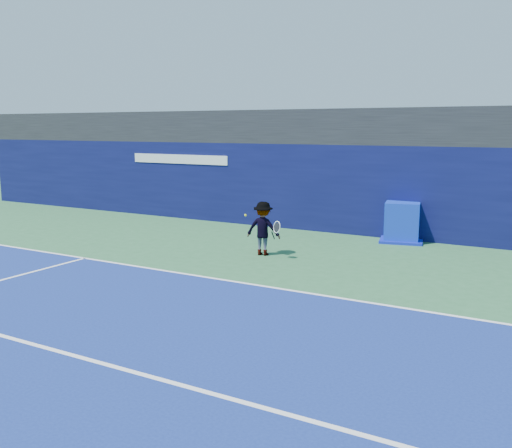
% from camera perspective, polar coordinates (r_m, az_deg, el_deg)
% --- Properties ---
extents(ground, '(80.00, 80.00, 0.00)m').
position_cam_1_polar(ground, '(11.07, -9.95, -9.42)').
color(ground, '#2C633A').
rests_on(ground, ground).
extents(baseline, '(24.00, 0.10, 0.01)m').
position_cam_1_polar(baseline, '(13.40, -1.72, -5.85)').
color(baseline, white).
rests_on(baseline, ground).
extents(service_line, '(24.00, 0.10, 0.01)m').
position_cam_1_polar(service_line, '(9.72, -17.66, -12.46)').
color(service_line, white).
rests_on(service_line, ground).
extents(stadium_band, '(36.00, 3.00, 1.20)m').
position_cam_1_polar(stadium_band, '(20.64, 10.79, 9.53)').
color(stadium_band, black).
rests_on(stadium_band, back_wall_assembly).
extents(back_wall_assembly, '(36.00, 1.03, 3.00)m').
position_cam_1_polar(back_wall_assembly, '(19.81, 9.64, 3.48)').
color(back_wall_assembly, '#0B0E3D').
rests_on(back_wall_assembly, ground).
extents(equipment_cart, '(1.56, 1.56, 1.26)m').
position_cam_1_polar(equipment_cart, '(18.65, 14.41, 0.06)').
color(equipment_cart, '#0C29B3').
rests_on(equipment_cart, ground).
extents(tennis_player, '(1.26, 0.74, 1.53)m').
position_cam_1_polar(tennis_player, '(16.10, 0.73, -0.45)').
color(tennis_player, silver).
rests_on(tennis_player, ground).
extents(tennis_ball, '(0.07, 0.07, 0.07)m').
position_cam_1_polar(tennis_ball, '(16.03, -1.06, 0.89)').
color(tennis_ball, '#C9D317').
rests_on(tennis_ball, ground).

